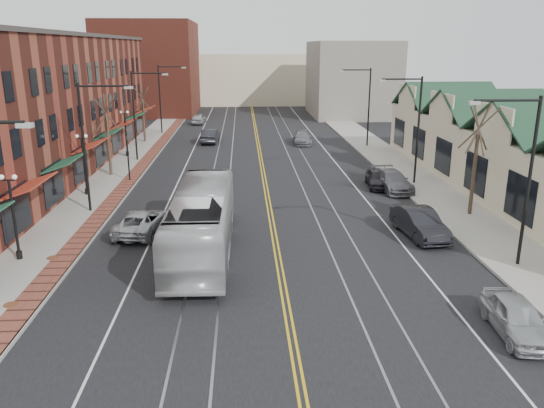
{
  "coord_description": "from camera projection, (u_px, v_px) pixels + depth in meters",
  "views": [
    {
      "loc": [
        -1.68,
        -17.02,
        10.21
      ],
      "look_at": [
        -0.14,
        10.56,
        2.0
      ],
      "focal_mm": 35.0,
      "sensor_mm": 36.0,
      "label": 1
    }
  ],
  "objects": [
    {
      "name": "manhole_far",
      "position": [
        53.0,
        258.0,
        26.3
      ],
      "size": [
        0.6,
        0.6,
        0.02
      ],
      "primitive_type": "cylinder",
      "color": "#592D19",
      "rests_on": "sidewalk_left"
    },
    {
      "name": "streetlight_r_1",
      "position": [
        413.0,
        119.0,
        39.5
      ],
      "size": [
        3.33,
        0.25,
        8.0
      ],
      "color": "black",
      "rests_on": "sidewalk_right"
    },
    {
      "name": "parked_car_d",
      "position": [
        378.0,
        178.0,
        39.94
      ],
      "size": [
        2.0,
        4.19,
        1.38
      ],
      "primitive_type": "imported",
      "rotation": [
        0.0,
        0.0,
        -0.09
      ],
      "color": "black",
      "rests_on": "ground"
    },
    {
      "name": "parked_car_b",
      "position": [
        419.0,
        223.0,
        29.49
      ],
      "size": [
        2.22,
        4.93,
        1.57
      ],
      "primitive_type": "imported",
      "rotation": [
        0.0,
        0.0,
        0.12
      ],
      "color": "black",
      "rests_on": "ground"
    },
    {
      "name": "streetlight_l_3",
      "position": [
        163.0,
        92.0,
        63.2
      ],
      "size": [
        3.33,
        0.25,
        8.0
      ],
      "color": "black",
      "rests_on": "sidewalk_left"
    },
    {
      "name": "parked_suv",
      "position": [
        142.0,
        222.0,
        30.08
      ],
      "size": [
        2.87,
        5.15,
        1.36
      ],
      "primitive_type": "imported",
      "rotation": [
        0.0,
        0.0,
        3.01
      ],
      "color": "#A8ACB0",
      "rests_on": "ground"
    },
    {
      "name": "streetlight_r_0",
      "position": [
        522.0,
        165.0,
        24.19
      ],
      "size": [
        3.33,
        0.25,
        8.0
      ],
      "color": "black",
      "rests_on": "sidewalk_right"
    },
    {
      "name": "lamppost_l_1",
      "position": [
        14.0,
        219.0,
        25.63
      ],
      "size": [
        0.84,
        0.28,
        4.27
      ],
      "color": "black",
      "rests_on": "sidewalk_left"
    },
    {
      "name": "tree_left_near",
      "position": [
        108.0,
        134.0,
        42.5
      ],
      "size": [
        1.78,
        1.37,
        6.48
      ],
      "color": "#382B21",
      "rests_on": "sidewalk_left"
    },
    {
      "name": "streetlight_r_2",
      "position": [
        365.0,
        99.0,
        54.81
      ],
      "size": [
        3.33,
        0.25,
        8.0
      ],
      "color": "black",
      "rests_on": "sidewalk_right"
    },
    {
      "name": "streetlight_l_2",
      "position": [
        139.0,
        107.0,
        47.89
      ],
      "size": [
        3.33,
        0.25,
        8.0
      ],
      "color": "black",
      "rests_on": "sidewalk_left"
    },
    {
      "name": "backdrop_right",
      "position": [
        351.0,
        79.0,
        80.73
      ],
      "size": [
        12.0,
        16.0,
        11.0
      ],
      "primitive_type": "cube",
      "color": "slate",
      "rests_on": "ground"
    },
    {
      "name": "building_right",
      "position": [
        512.0,
        159.0,
        38.74
      ],
      "size": [
        8.0,
        36.0,
        4.6
      ],
      "primitive_type": "cube",
      "color": "beige",
      "rests_on": "ground"
    },
    {
      "name": "backdrop_mid",
      "position": [
        251.0,
        78.0,
        99.35
      ],
      "size": [
        22.0,
        14.0,
        9.0
      ],
      "primitive_type": "cube",
      "color": "beige",
      "rests_on": "ground"
    },
    {
      "name": "ground",
      "position": [
        292.0,
        339.0,
        19.29
      ],
      "size": [
        160.0,
        160.0,
        0.0
      ],
      "primitive_type": "plane",
      "color": "black",
      "rests_on": "ground"
    },
    {
      "name": "sidewalk_right",
      "position": [
        429.0,
        190.0,
        39.05
      ],
      "size": [
        4.0,
        120.0,
        0.15
      ],
      "primitive_type": "cube",
      "color": "gray",
      "rests_on": "ground"
    },
    {
      "name": "lamppost_l_3",
      "position": [
        126.0,
        134.0,
        50.51
      ],
      "size": [
        0.84,
        0.28,
        4.27
      ],
      "color": "black",
      "rests_on": "sidewalk_left"
    },
    {
      "name": "backdrop_left",
      "position": [
        151.0,
        68.0,
        83.43
      ],
      "size": [
        14.0,
        18.0,
        14.0
      ],
      "primitive_type": "cube",
      "color": "maroon",
      "rests_on": "ground"
    },
    {
      "name": "distant_car_right",
      "position": [
        302.0,
        138.0,
        57.8
      ],
      "size": [
        2.06,
        4.63,
        1.32
      ],
      "primitive_type": "imported",
      "rotation": [
        0.0,
        0.0,
        -0.05
      ],
      "color": "slate",
      "rests_on": "ground"
    },
    {
      "name": "sidewalk_left",
      "position": [
        99.0,
        195.0,
        37.76
      ],
      "size": [
        4.0,
        120.0,
        0.15
      ],
      "primitive_type": "cube",
      "color": "gray",
      "rests_on": "ground"
    },
    {
      "name": "tree_right_mid",
      "position": [
        476.0,
        157.0,
        32.29
      ],
      "size": [
        1.9,
        1.46,
        6.93
      ],
      "color": "#382B21",
      "rests_on": "sidewalk_right"
    },
    {
      "name": "transit_bus",
      "position": [
        202.0,
        221.0,
        26.95
      ],
      "size": [
        3.01,
        12.15,
        3.37
      ],
      "primitive_type": "imported",
      "rotation": [
        0.0,
        0.0,
        3.13
      ],
      "color": "silver",
      "rests_on": "ground"
    },
    {
      "name": "distant_car_left",
      "position": [
        210.0,
        136.0,
        58.45
      ],
      "size": [
        1.98,
        4.77,
        1.54
      ],
      "primitive_type": "imported",
      "rotation": [
        0.0,
        0.0,
        3.06
      ],
      "color": "#222327",
      "rests_on": "ground"
    },
    {
      "name": "manhole_mid",
      "position": [
        11.0,
        305.0,
        21.51
      ],
      "size": [
        0.6,
        0.6,
        0.02
      ],
      "primitive_type": "cylinder",
      "color": "#592D19",
      "rests_on": "sidewalk_left"
    },
    {
      "name": "tree_left_far",
      "position": [
        143.0,
        113.0,
        57.88
      ],
      "size": [
        1.66,
        1.28,
        6.02
      ],
      "color": "#382B21",
      "rests_on": "sidewalk_left"
    },
    {
      "name": "traffic_signal",
      "position": [
        128.0,
        153.0,
        41.02
      ],
      "size": [
        0.18,
        0.15,
        3.8
      ],
      "color": "black",
      "rests_on": "sidewalk_left"
    },
    {
      "name": "lamppost_l_2",
      "position": [
        84.0,
        166.0,
        37.12
      ],
      "size": [
        0.84,
        0.28,
        4.27
      ],
      "color": "black",
      "rests_on": "sidewalk_left"
    },
    {
      "name": "streetlight_l_1",
      "position": [
        90.0,
        135.0,
        32.58
      ],
      "size": [
        3.33,
        0.25,
        8.0
      ],
      "color": "black",
      "rests_on": "sidewalk_left"
    },
    {
      "name": "building_left",
      "position": [
        26.0,
        108.0,
        42.54
      ],
      "size": [
        10.0,
        50.0,
        11.0
      ],
      "primitive_type": "cube",
      "color": "maroon",
      "rests_on": "ground"
    },
    {
      "name": "distant_car_far",
      "position": [
        199.0,
        119.0,
        72.83
      ],
      "size": [
        2.06,
        4.29,
        1.41
      ],
      "primitive_type": "imported",
      "rotation": [
        0.0,
        0.0,
        3.05
      ],
      "color": "#ADAFB5",
      "rests_on": "ground"
    },
    {
      "name": "parked_car_a",
      "position": [
        517.0,
        317.0,
        19.44
      ],
      "size": [
        1.88,
        4.1,
        1.36
      ],
      "primitive_type": "imported",
      "rotation": [
        0.0,
        0.0,
        -0.07
      ],
      "color": "#A8ABAF",
      "rests_on": "ground"
    },
    {
      "name": "parked_car_c",
      "position": [
        392.0,
        181.0,
        39.08
      ],
      "size": [
        2.5,
        5.15,
        1.44
      ],
      "primitive_type": "imported",
      "rotation": [
        0.0,
        0.0,
        0.1
      ],
      "color": "slate",
      "rests_on": "ground"
    }
  ]
}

